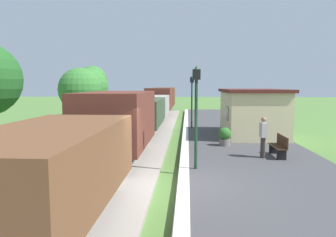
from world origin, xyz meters
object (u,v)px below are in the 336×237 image
bench_near_hut (279,146)px  lamp_post_far (192,92)px  station_hut (252,112)px  lamp_post_near (196,98)px  potted_planter (225,136)px  tree_field_distant (92,81)px  freight_train (149,108)px  person_waiting (263,135)px  tree_field_left (89,88)px  tree_trackside_far (80,90)px

bench_near_hut → lamp_post_far: (-3.57, 8.73, 2.08)m
station_hut → lamp_post_near: size_ratio=1.57×
potted_planter → bench_near_hut: bearing=-49.4°
tree_field_distant → potted_planter: bearing=-54.9°
lamp_post_far → freight_train: bearing=155.0°
person_waiting → tree_field_distant: bearing=-59.9°
bench_near_hut → person_waiting: bearing=-164.0°
bench_near_hut → tree_field_distant: size_ratio=0.28×
person_waiting → lamp_post_far: (-2.84, 8.94, 1.62)m
tree_field_left → station_hut: bearing=-31.6°
person_waiting → lamp_post_near: bearing=30.5°
potted_planter → tree_trackside_far: (-9.11, 5.24, 2.24)m
bench_near_hut → lamp_post_far: 9.66m
lamp_post_far → tree_trackside_far: (-7.55, -1.15, 0.16)m
station_hut → lamp_post_far: size_ratio=1.57×
tree_trackside_far → tree_field_distant: size_ratio=0.84×
person_waiting → tree_trackside_far: size_ratio=0.39×
lamp_post_near → tree_trackside_far: tree_trackside_far is taller
tree_field_left → tree_field_distant: tree_field_distant is taller
tree_trackside_far → tree_field_left: tree_field_left is taller
person_waiting → tree_field_left: (-11.68, 13.74, 1.89)m
station_hut → potted_planter: size_ratio=6.33×
lamp_post_far → tree_field_left: tree_field_left is taller
freight_train → person_waiting: (6.05, -10.44, -0.37)m
lamp_post_near → lamp_post_far: size_ratio=1.00×
tree_field_left → lamp_post_near: bearing=-60.6°
person_waiting → lamp_post_near: (-2.84, -1.94, 1.62)m
tree_trackside_far → bench_near_hut: bearing=-34.3°
tree_field_distant → tree_trackside_far: bearing=-76.9°
potted_planter → lamp_post_near: (-1.57, -4.50, 2.08)m
lamp_post_near → tree_field_distant: tree_field_distant is taller
potted_planter → tree_trackside_far: tree_trackside_far is taller
bench_near_hut → tree_field_left: (-12.41, 13.53, 2.35)m
potted_planter → tree_field_distant: size_ratio=0.17×
lamp_post_near → lamp_post_far: same height
freight_train → lamp_post_far: 3.76m
station_hut → lamp_post_near: bearing=-114.0°
potted_planter → tree_field_distant: tree_field_distant is taller
lamp_post_near → person_waiting: bearing=34.4°
lamp_post_near → potted_planter: bearing=70.8°
lamp_post_near → tree_field_left: size_ratio=0.78×
freight_train → lamp_post_far: size_ratio=10.59×
station_hut → lamp_post_far: 4.72m
tree_trackside_far → lamp_post_far: bearing=8.6°
bench_near_hut → tree_field_distant: (-13.81, 19.16, 3.03)m
station_hut → lamp_post_far: bearing=141.5°
freight_train → station_hut: station_hut is taller
person_waiting → tree_field_distant: 23.51m
tree_field_left → bench_near_hut: bearing=-47.5°
bench_near_hut → lamp_post_far: size_ratio=0.41×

